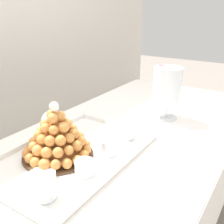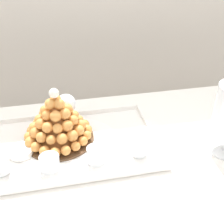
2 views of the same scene
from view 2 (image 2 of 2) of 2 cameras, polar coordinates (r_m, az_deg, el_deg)
buffet_table at (r=1.04m, az=4.62°, el=-11.71°), size 1.73×0.79×0.77m
serving_tray at (r=0.99m, az=-8.19°, el=-6.52°), size 0.59×0.38×0.02m
croquembouche at (r=0.98m, az=-10.92°, el=-1.93°), size 0.24×0.24×0.20m
dessert_cup_left at (r=0.92m, az=-21.56°, el=-9.79°), size 0.05×0.05×0.06m
dessert_cup_mid_left at (r=0.90m, az=-12.41°, el=-9.97°), size 0.06×0.06×0.05m
dessert_cup_centre at (r=0.90m, az=-3.26°, el=-8.70°), size 0.06×0.06×0.05m
dessert_cup_mid_right at (r=0.93m, az=5.66°, el=-7.12°), size 0.05×0.05×0.06m
creme_brulee_ramekin at (r=0.98m, az=-17.75°, el=-7.49°), size 0.08×0.08×0.02m
wine_glass at (r=1.01m, az=-9.17°, el=1.29°), size 0.07×0.07×0.15m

